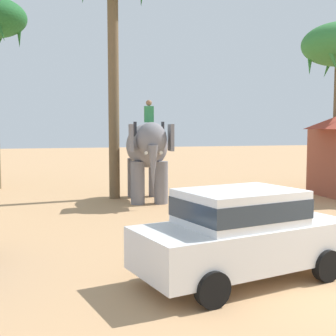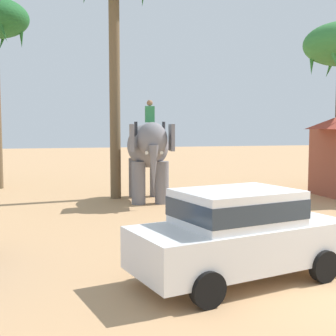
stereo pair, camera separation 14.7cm
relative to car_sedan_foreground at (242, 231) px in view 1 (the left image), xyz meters
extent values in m
plane|color=tan|center=(1.66, -0.51, -0.93)|extent=(120.00, 120.00, 0.00)
cube|color=white|center=(0.04, 0.01, -0.25)|extent=(4.37, 2.53, 0.76)
cube|color=white|center=(-0.06, -0.01, 0.45)|extent=(2.38, 1.97, 0.64)
cube|color=#2D3842|center=(-0.06, -0.01, 0.45)|extent=(2.41, 1.99, 0.35)
cylinder|color=black|center=(1.10, 1.11, -0.63)|extent=(0.62, 0.30, 0.60)
cylinder|color=black|center=(1.46, -0.55, -0.63)|extent=(0.62, 0.30, 0.60)
cylinder|color=black|center=(-1.39, 0.57, -0.63)|extent=(0.62, 0.30, 0.60)
cylinder|color=black|center=(-1.03, -1.09, -0.63)|extent=(0.62, 0.30, 0.60)
ellipsoid|color=slate|center=(0.53, 9.58, 1.22)|extent=(2.00, 3.29, 1.70)
cylinder|color=slate|center=(0.84, 8.60, -0.13)|extent=(0.52, 0.52, 1.60)
cylinder|color=slate|center=(-0.03, 8.72, -0.13)|extent=(0.52, 0.52, 1.60)
cylinder|color=slate|center=(1.09, 10.44, -0.13)|extent=(0.52, 0.52, 1.60)
cylinder|color=slate|center=(0.22, 10.56, -0.13)|extent=(0.52, 0.52, 1.60)
ellipsoid|color=slate|center=(0.31, 7.97, 1.52)|extent=(1.22, 1.14, 1.20)
cube|color=slate|center=(1.04, 7.97, 1.57)|extent=(0.23, 0.81, 0.96)
cube|color=slate|center=(-0.39, 8.16, 1.57)|extent=(0.23, 0.81, 0.96)
cone|color=slate|center=(0.25, 7.52, 0.52)|extent=(0.40, 0.40, 1.60)
cone|color=beige|center=(0.51, 7.54, 1.02)|extent=(0.19, 0.57, 0.21)
cone|color=beige|center=(0.00, 7.61, 1.02)|extent=(0.19, 0.57, 0.21)
cube|color=#338C4C|center=(0.41, 8.74, 2.42)|extent=(0.37, 0.28, 0.60)
sphere|color=#8E6647|center=(0.41, 8.74, 2.84)|extent=(0.22, 0.22, 0.22)
cylinder|color=#333338|center=(0.93, 8.67, 1.87)|extent=(0.12, 0.12, 0.55)
cylinder|color=#333338|center=(-0.10, 8.81, 1.87)|extent=(0.12, 0.12, 0.55)
cone|color=#1E5B28|center=(-4.27, 14.86, 6.46)|extent=(0.40, 0.92, 1.64)
cone|color=#1E5B28|center=(-5.10, 16.00, 6.46)|extent=(0.91, 0.57, 1.67)
cone|color=#337A38|center=(9.08, 9.92, 4.92)|extent=(0.91, 0.57, 1.67)
cone|color=#337A38|center=(7.73, 9.48, 4.92)|extent=(0.73, 0.83, 1.69)
cone|color=#337A38|center=(7.73, 8.07, 4.92)|extent=(0.73, 0.83, 1.69)
cylinder|color=brown|center=(-0.63, 10.36, 3.47)|extent=(0.43, 0.43, 8.80)
camera|label=1|loc=(-3.62, -7.40, 1.89)|focal=47.57mm
camera|label=2|loc=(-3.48, -7.44, 1.89)|focal=47.57mm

